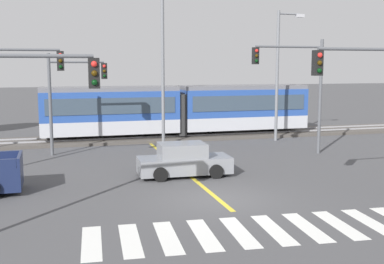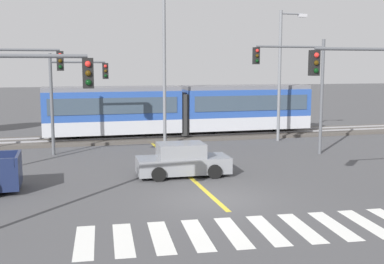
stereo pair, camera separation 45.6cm
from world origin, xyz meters
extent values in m
plane|color=#474749|center=(0.00, 0.00, 0.00)|extent=(200.00, 200.00, 0.00)
cube|color=#4C4742|center=(0.00, 15.52, 0.09)|extent=(120.00, 4.00, 0.18)
cube|color=#939399|center=(0.00, 14.80, 0.23)|extent=(120.00, 0.08, 0.10)
cube|color=#939399|center=(0.00, 16.24, 0.23)|extent=(120.00, 0.08, 0.10)
cube|color=#B7BAC1|center=(-2.34, 15.52, 0.98)|extent=(9.00, 2.60, 0.90)
cube|color=#284C9E|center=(-2.34, 15.52, 2.38)|extent=(9.00, 2.60, 1.90)
cube|color=#384756|center=(-2.34, 14.20, 2.43)|extent=(8.28, 0.04, 1.04)
cube|color=slate|center=(-2.34, 15.52, 3.47)|extent=(9.00, 2.39, 0.28)
cylinder|color=black|center=(0.14, 15.52, 0.53)|extent=(0.70, 0.20, 0.70)
cylinder|color=black|center=(-4.81, 15.52, 0.53)|extent=(0.70, 0.20, 0.70)
cube|color=#B7BAC1|center=(7.16, 15.52, 0.98)|extent=(9.00, 2.60, 0.90)
cube|color=#284C9E|center=(7.16, 15.52, 2.38)|extent=(9.00, 2.60, 1.90)
cube|color=#384756|center=(7.16, 14.20, 2.43)|extent=(8.28, 0.04, 1.04)
cube|color=slate|center=(7.16, 15.52, 3.47)|extent=(9.00, 2.39, 0.28)
cylinder|color=black|center=(9.64, 15.52, 0.53)|extent=(0.70, 0.20, 0.70)
cylinder|color=black|center=(4.69, 15.52, 0.53)|extent=(0.70, 0.20, 0.70)
cube|color=#2D2D2D|center=(2.41, 15.52, 1.68)|extent=(0.50, 2.34, 2.80)
cube|color=silver|center=(-4.94, -3.26, 0.00)|extent=(0.76, 2.83, 0.01)
cube|color=silver|center=(-3.84, -3.34, 0.00)|extent=(0.76, 2.83, 0.01)
cube|color=silver|center=(-2.74, -3.42, 0.00)|extent=(0.76, 2.83, 0.01)
cube|color=silver|center=(-1.65, -3.49, 0.00)|extent=(0.76, 2.83, 0.01)
cube|color=silver|center=(-0.55, -3.57, 0.00)|extent=(0.76, 2.83, 0.01)
cube|color=silver|center=(0.55, -3.65, 0.00)|extent=(0.76, 2.83, 0.01)
cube|color=silver|center=(1.65, -3.73, 0.00)|extent=(0.76, 2.83, 0.01)
cube|color=silver|center=(2.74, -3.80, 0.00)|extent=(0.76, 2.83, 0.01)
cube|color=silver|center=(3.84, -3.88, 0.00)|extent=(0.76, 2.83, 0.01)
cube|color=gold|center=(0.00, 5.96, 0.00)|extent=(0.20, 15.13, 0.01)
cube|color=gray|center=(-0.23, 4.13, 0.52)|extent=(4.26, 1.84, 0.72)
cube|color=gray|center=(-0.33, 4.14, 1.20)|extent=(2.15, 1.59, 0.64)
cube|color=#384756|center=(0.67, 4.10, 1.20)|extent=(0.15, 1.43, 0.52)
cube|color=#384756|center=(-0.31, 4.92, 1.20)|extent=(1.79, 0.10, 0.48)
cylinder|color=black|center=(1.05, 4.94, 0.32)|extent=(0.65, 0.24, 0.64)
cylinder|color=black|center=(1.00, 3.24, 0.32)|extent=(0.65, 0.24, 0.64)
cylinder|color=black|center=(-1.46, 5.03, 0.32)|extent=(0.65, 0.24, 0.64)
cylinder|color=black|center=(-1.52, 3.33, 0.32)|extent=(0.65, 0.24, 0.64)
cube|color=#192347|center=(-7.25, 3.32, 1.32)|extent=(0.14, 1.96, 0.36)
cylinder|color=#515459|center=(-6.08, 11.05, 2.84)|extent=(0.18, 0.18, 5.67)
cylinder|color=#515459|center=(-4.58, 11.05, 5.20)|extent=(3.00, 0.12, 0.12)
cube|color=black|center=(-3.08, 11.05, 4.70)|extent=(0.32, 0.28, 0.90)
sphere|color=red|center=(-3.08, 10.90, 4.97)|extent=(0.18, 0.18, 0.18)
sphere|color=#3A2706|center=(-3.08, 10.90, 4.70)|extent=(0.18, 0.18, 0.18)
sphere|color=black|center=(-3.08, 10.90, 4.43)|extent=(0.18, 0.18, 0.18)
cylinder|color=#515459|center=(-6.40, -2.09, 5.29)|extent=(3.50, 0.12, 0.12)
cube|color=black|center=(-4.65, -2.09, 4.79)|extent=(0.32, 0.28, 0.90)
sphere|color=red|center=(-4.65, -2.24, 5.06)|extent=(0.18, 0.18, 0.18)
sphere|color=#3A2706|center=(-4.65, -2.24, 4.79)|extent=(0.18, 0.18, 0.18)
sphere|color=black|center=(-4.65, -2.24, 4.52)|extent=(0.18, 0.18, 0.18)
cylinder|color=#515459|center=(4.99, -1.29, 5.60)|extent=(3.50, 0.12, 0.12)
cube|color=black|center=(3.24, -1.29, 5.10)|extent=(0.32, 0.28, 0.90)
sphere|color=red|center=(3.24, -1.44, 5.37)|extent=(0.18, 0.18, 0.18)
sphere|color=#3A2706|center=(3.24, -1.44, 5.10)|extent=(0.18, 0.18, 0.18)
sphere|color=black|center=(3.24, -1.44, 4.83)|extent=(0.18, 0.18, 0.18)
cylinder|color=#515459|center=(8.64, 7.52, 3.23)|extent=(0.18, 0.18, 6.46)
cylinder|color=#515459|center=(6.64, 7.52, 6.02)|extent=(4.00, 0.12, 0.12)
cube|color=black|center=(4.64, 7.52, 5.52)|extent=(0.32, 0.28, 0.90)
sphere|color=red|center=(4.64, 7.37, 5.79)|extent=(0.18, 0.18, 0.18)
sphere|color=#3A2706|center=(4.64, 7.37, 5.52)|extent=(0.18, 0.18, 0.18)
sphere|color=black|center=(4.64, 7.37, 5.25)|extent=(0.18, 0.18, 0.18)
cylinder|color=#515459|center=(-7.50, 6.47, 5.72)|extent=(4.00, 0.12, 0.12)
cube|color=black|center=(-5.50, 6.47, 5.22)|extent=(0.32, 0.28, 0.90)
sphere|color=red|center=(-5.50, 6.32, 5.49)|extent=(0.18, 0.18, 0.18)
sphere|color=#3A2706|center=(-5.50, 6.32, 5.22)|extent=(0.18, 0.18, 0.18)
sphere|color=black|center=(-5.50, 6.32, 4.95)|extent=(0.18, 0.18, 0.18)
cylinder|color=slate|center=(0.54, 12.09, 4.96)|extent=(0.20, 0.20, 9.91)
cylinder|color=slate|center=(8.35, 12.51, 4.27)|extent=(0.20, 0.20, 8.55)
cylinder|color=slate|center=(9.11, 12.51, 8.35)|extent=(1.53, 0.12, 0.12)
cube|color=#B2B2B7|center=(9.87, 12.51, 8.25)|extent=(0.56, 0.28, 0.20)
camera|label=1|loc=(-5.75, -16.68, 5.02)|focal=45.00mm
camera|label=2|loc=(-5.31, -16.80, 5.02)|focal=45.00mm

